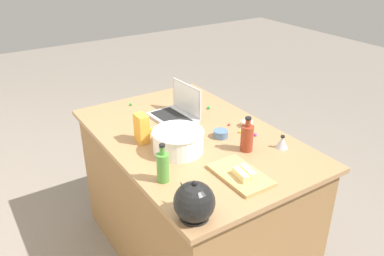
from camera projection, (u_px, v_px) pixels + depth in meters
The scene contains 21 objects.
ground_plane at pixel (192, 248), 2.77m from camera, with size 12.00×12.00×0.00m, color slate.
island_counter at pixel (192, 196), 2.56m from camera, with size 1.51×0.99×0.90m.
laptop at pixel (177, 111), 2.57m from camera, with size 0.32×0.25×0.22m.
mixing_bowl_large at pixel (178, 140), 2.17m from camera, with size 0.29×0.29×0.13m.
bottle_soy at pixel (247, 137), 2.17m from camera, with size 0.07×0.07×0.20m.
bottle_olive at pixel (163, 166), 1.90m from camera, with size 0.06×0.06×0.20m.
kettle at pixel (194, 202), 1.65m from camera, with size 0.21×0.18×0.20m.
cutting_board at pixel (240, 175), 1.96m from camera, with size 0.32×0.19×0.02m, color tan.
butter_stick_left at pixel (248, 172), 1.94m from camera, with size 0.11×0.04×0.04m, color #F4E58C.
butter_stick_right at pixel (241, 175), 1.92m from camera, with size 0.11×0.04×0.04m, color #F4E58C.
ramekin_small at pixel (247, 124), 2.46m from camera, with size 0.07×0.07×0.04m, color beige.
ramekin_medium at pixel (221, 134), 2.33m from camera, with size 0.09×0.09×0.04m, color slate.
kitchen_timer at pixel (282, 142), 2.21m from camera, with size 0.07×0.07×0.08m.
candy_bag at pixel (142, 128), 2.26m from camera, with size 0.09×0.06×0.17m, color gold.
candy_0 at pixel (209, 108), 2.71m from camera, with size 0.02×0.02×0.02m, color green.
candy_1 at pixel (255, 135), 2.35m from camera, with size 0.02×0.02×0.02m, color #CC3399.
candy_2 at pixel (249, 125), 2.47m from camera, with size 0.02×0.02×0.02m, color green.
candy_3 at pixel (229, 125), 2.48m from camera, with size 0.01×0.01×0.01m, color red.
candy_4 at pixel (240, 132), 2.39m from camera, with size 0.02×0.02×0.02m, color yellow.
candy_5 at pixel (150, 129), 2.41m from camera, with size 0.02×0.02×0.02m, color yellow.
candy_6 at pixel (131, 104), 2.76m from camera, with size 0.02×0.02×0.02m, color green.
Camera 1 is at (-1.76, 1.14, 2.00)m, focal length 36.78 mm.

